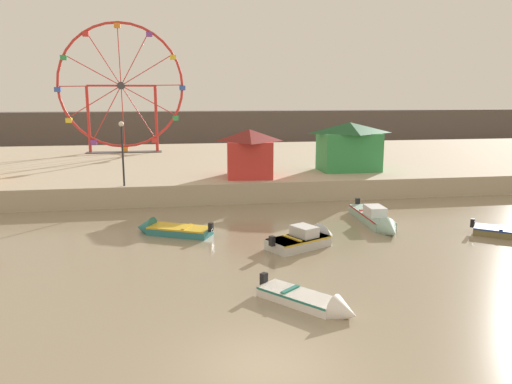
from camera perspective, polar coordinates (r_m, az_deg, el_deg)
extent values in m
plane|color=gray|center=(14.23, 1.17, -18.90)|extent=(240.00, 240.00, 0.00)
cube|color=#B7A88E|center=(45.15, -6.40, 2.90)|extent=(110.00, 25.96, 1.34)
cube|color=#564C47|center=(72.09, -7.61, 7.18)|extent=(140.00, 3.00, 4.40)
cube|color=teal|center=(26.12, -8.47, -4.30)|extent=(3.37, 2.51, 0.42)
cube|color=gold|center=(26.08, -8.48, -3.94)|extent=(3.36, 2.52, 0.08)
cone|color=teal|center=(27.01, -12.29, -3.92)|extent=(1.30, 1.45, 1.19)
cube|color=black|center=(25.38, -5.06, -3.93)|extent=(0.29, 0.30, 0.44)
cube|color=gold|center=(25.89, -7.69, -3.86)|extent=(0.61, 1.02, 0.06)
cube|color=silver|center=(23.83, 4.73, -5.65)|extent=(3.23, 2.60, 0.49)
cube|color=gold|center=(23.77, 4.74, -5.18)|extent=(3.21, 2.61, 0.08)
cone|color=silver|center=(25.02, 7.88, -4.90)|extent=(1.33, 1.59, 1.38)
cube|color=black|center=(22.78, 1.80, -5.48)|extent=(0.29, 0.30, 0.44)
cube|color=silver|center=(23.92, 5.40, -4.37)|extent=(1.30, 1.43, 0.49)
cube|color=gold|center=(23.53, 4.07, -5.17)|extent=(0.70, 1.17, 0.06)
cube|color=silver|center=(17.94, 4.77, -11.66)|extent=(2.67, 2.92, 0.36)
cube|color=#237566|center=(17.88, 4.78, -11.26)|extent=(2.67, 2.91, 0.08)
cone|color=silver|center=(17.01, 9.90, -13.12)|extent=(1.28, 1.26, 1.00)
cube|color=black|center=(18.72, 0.88, -9.67)|extent=(0.31, 0.31, 0.44)
cube|color=#237566|center=(18.06, 3.83, -10.77)|extent=(0.79, 0.70, 0.06)
cube|color=olive|center=(28.41, 26.51, -4.13)|extent=(3.41, 3.01, 0.40)
cube|color=navy|center=(28.38, 26.54, -3.82)|extent=(3.39, 3.01, 0.08)
cube|color=black|center=(28.42, 23.00, -3.19)|extent=(0.30, 0.31, 0.44)
cube|color=navy|center=(28.37, 25.71, -3.61)|extent=(0.77, 0.93, 0.06)
cube|color=#93BCAD|center=(29.21, 12.70, -2.74)|extent=(1.31, 4.61, 0.48)
cube|color=#B2231E|center=(29.16, 12.72, -2.36)|extent=(1.32, 4.56, 0.08)
cone|color=#93BCAD|center=(26.60, 14.80, -4.21)|extent=(1.12, 1.30, 1.07)
cube|color=black|center=(31.32, 11.27, -1.08)|extent=(0.25, 0.21, 0.44)
cube|color=silver|center=(28.57, 13.13, -2.05)|extent=(0.96, 1.40, 0.51)
cube|color=#B2231E|center=(29.67, 12.35, -1.97)|extent=(0.97, 0.20, 0.06)
torus|color=red|center=(50.41, -14.81, 11.39)|extent=(11.60, 0.24, 11.60)
cylinder|color=#38383D|center=(50.41, -14.81, 11.39)|extent=(0.70, 0.50, 0.70)
cylinder|color=red|center=(50.64, -16.64, 14.06)|extent=(2.97, 0.08, 4.92)
cube|color=red|center=(51.00, -18.47, 16.37)|extent=(0.56, 0.48, 0.44)
cylinder|color=red|center=(50.72, -17.75, 12.80)|extent=(4.99, 0.08, 2.84)
cube|color=#33934C|center=(51.18, -20.65, 13.85)|extent=(0.56, 0.48, 0.44)
cylinder|color=red|center=(50.74, -18.07, 11.17)|extent=(5.68, 0.08, 0.15)
cube|color=#3356B7|center=(51.23, -21.24, 10.61)|extent=(0.56, 0.48, 0.44)
cylinder|color=red|center=(50.69, -17.52, 9.60)|extent=(4.92, 0.08, 2.97)
cube|color=yellow|center=(51.15, -20.13, 7.50)|extent=(0.56, 0.48, 0.44)
cylinder|color=red|center=(50.59, -16.25, 8.51)|extent=(2.84, 0.08, 4.99)
cube|color=purple|center=(50.95, -17.64, 5.33)|extent=(0.56, 0.48, 0.44)
cylinder|color=red|center=(50.46, -14.61, 8.17)|extent=(0.15, 0.08, 5.68)
cube|color=orange|center=(50.70, -14.40, 4.65)|extent=(0.56, 0.48, 0.44)
cylinder|color=red|center=(50.34, -13.01, 8.69)|extent=(2.97, 0.08, 4.92)
cube|color=red|center=(50.45, -11.22, 5.67)|extent=(0.56, 0.48, 0.44)
cylinder|color=red|center=(50.25, -11.88, 9.94)|extent=(4.99, 0.08, 2.84)
cube|color=#33934C|center=(50.27, -8.95, 8.14)|extent=(0.56, 0.48, 0.44)
cylinder|color=red|center=(50.24, -11.53, 11.58)|extent=(5.68, 0.08, 0.15)
cube|color=#3356B7|center=(50.22, -8.21, 11.41)|extent=(0.56, 0.48, 0.44)
cylinder|color=red|center=(50.29, -12.06, 13.17)|extent=(4.92, 0.08, 2.97)
cube|color=yellow|center=(50.30, -9.24, 14.61)|extent=(0.56, 0.48, 0.44)
cylinder|color=red|center=(50.39, -13.34, 14.28)|extent=(2.84, 0.08, 4.99)
cube|color=purple|center=(50.50, -11.82, 16.84)|extent=(0.56, 0.48, 0.44)
cylinder|color=red|center=(50.52, -15.02, 14.61)|extent=(0.15, 0.08, 5.68)
cube|color=orange|center=(50.76, -15.22, 17.49)|extent=(0.56, 0.48, 0.44)
cylinder|color=red|center=(50.85, -18.17, 7.66)|extent=(0.28, 0.28, 6.28)
cylinder|color=red|center=(50.29, -11.06, 7.97)|extent=(0.28, 0.28, 6.28)
cylinder|color=red|center=(50.41, -14.81, 11.39)|extent=(6.25, 0.18, 0.18)
cube|color=#4C4C51|center=(50.74, -14.46, 4.34)|extent=(7.05, 1.20, 0.08)
cube|color=#33934C|center=(38.37, 10.32, 4.43)|extent=(4.28, 2.82, 2.78)
pyramid|color=#1C512A|center=(38.21, 10.41, 7.07)|extent=(4.71, 3.10, 0.80)
cube|color=red|center=(34.96, -0.75, 3.72)|extent=(3.26, 3.37, 2.48)
pyramid|color=maroon|center=(34.79, -0.75, 6.37)|extent=(3.58, 3.70, 0.80)
cylinder|color=#2D2D33|center=(32.51, -14.63, 3.86)|extent=(0.12, 0.12, 3.69)
sphere|color=#F2EACC|center=(32.32, -14.80, 7.35)|extent=(0.32, 0.32, 0.32)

